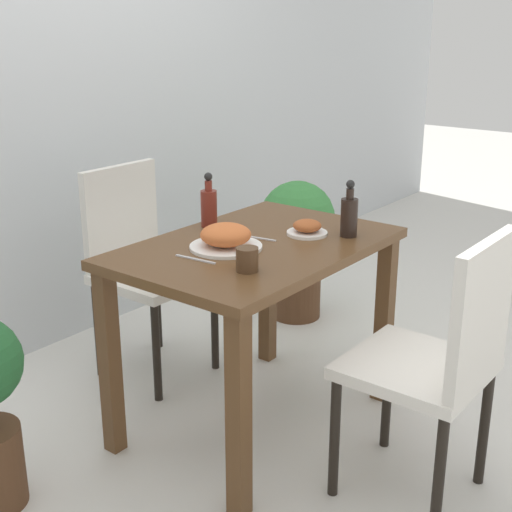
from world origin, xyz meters
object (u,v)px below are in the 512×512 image
at_px(chair_far, 141,258).
at_px(potted_plant_right, 297,235).
at_px(condiment_bottle, 209,206).
at_px(sauce_bottle, 349,215).
at_px(side_plate, 307,228).
at_px(chair_near, 441,355).
at_px(drink_cup, 247,259).
at_px(food_plate, 226,238).

height_order(chair_far, potted_plant_right, chair_far).
xyz_separation_m(condiment_bottle, potted_plant_right, (0.90, 0.20, -0.37)).
relative_size(sauce_bottle, condiment_bottle, 1.00).
bearing_deg(condiment_bottle, side_plate, -68.85).
xyz_separation_m(chair_near, potted_plant_right, (0.98, 1.21, -0.07)).
height_order(chair_near, chair_far, same).
xyz_separation_m(drink_cup, condiment_bottle, (0.31, 0.44, 0.04)).
distance_m(chair_near, potted_plant_right, 1.56).
bearing_deg(chair_far, condiment_bottle, -90.92).
bearing_deg(drink_cup, potted_plant_right, 27.76).
bearing_deg(chair_far, side_plate, -80.12).
xyz_separation_m(chair_near, chair_far, (0.08, 1.42, 0.00)).
relative_size(chair_near, drink_cup, 11.68).
distance_m(chair_far, condiment_bottle, 0.50).
height_order(chair_near, potted_plant_right, chair_near).
distance_m(side_plate, potted_plant_right, 1.00).
xyz_separation_m(chair_near, side_plate, (0.22, 0.65, 0.24)).
height_order(drink_cup, sauce_bottle, sauce_bottle).
height_order(side_plate, potted_plant_right, side_plate).
relative_size(chair_far, food_plate, 3.55).
bearing_deg(side_plate, chair_far, 99.88).
height_order(chair_far, side_plate, chair_far).
bearing_deg(sauce_bottle, side_plate, 120.78).
bearing_deg(chair_near, condiment_bottle, -94.27).
distance_m(sauce_bottle, condiment_bottle, 0.54).
height_order(food_plate, sauce_bottle, sauce_bottle).
xyz_separation_m(chair_far, drink_cup, (-0.32, -0.84, 0.26)).
xyz_separation_m(drink_cup, sauce_bottle, (0.53, -0.06, 0.04)).
distance_m(drink_cup, potted_plant_right, 1.41).
height_order(drink_cup, condiment_bottle, condiment_bottle).
distance_m(drink_cup, condiment_bottle, 0.54).
relative_size(drink_cup, condiment_bottle, 0.37).
height_order(chair_near, food_plate, chair_near).
distance_m(chair_far, potted_plant_right, 0.92).
bearing_deg(chair_near, drink_cup, -67.69).
bearing_deg(sauce_bottle, chair_far, 103.27).
bearing_deg(chair_far, potted_plant_right, -12.91).
xyz_separation_m(side_plate, drink_cup, (-0.45, -0.07, 0.01)).
distance_m(chair_near, sauce_bottle, 0.66).
distance_m(chair_near, condiment_bottle, 1.06).
height_order(food_plate, drink_cup, food_plate).
distance_m(food_plate, drink_cup, 0.25).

